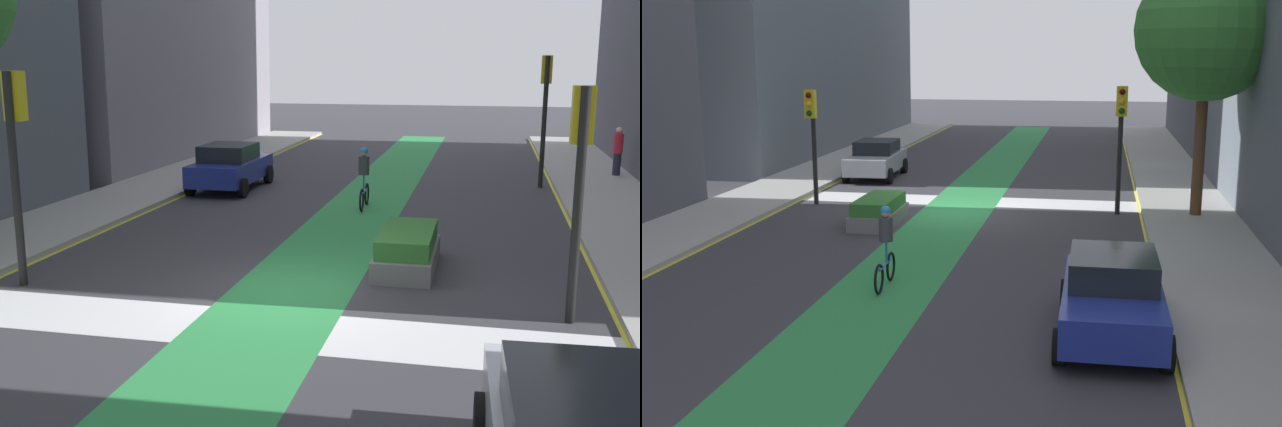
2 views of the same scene
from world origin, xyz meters
The scene contains 14 objects.
ground_plane centered at (0.00, 0.00, 0.00)m, with size 120.00×120.00×0.00m, color #38383D.
bike_lane_paint centered at (0.10, 0.00, 0.00)m, with size 2.40×60.00×0.01m, color #2D8C47.
crosswalk_band centered at (0.00, -2.00, 0.00)m, with size 12.00×1.80×0.01m, color silver.
sidewalk_left centered at (-7.50, 0.00, 0.07)m, with size 3.00×60.00×0.15m, color #9E9E99.
curb_stripe_left centered at (-6.00, 0.00, 0.01)m, with size 0.16×60.00×0.01m, color yellow.
sidewalk_right centered at (7.50, 0.00, 0.07)m, with size 3.00×60.00×0.15m, color #9E9E99.
curb_stripe_right centered at (6.00, 0.00, 0.01)m, with size 0.16×60.00×0.01m, color yellow.
traffic_signal_near_right centered at (5.17, -0.41, 2.80)m, with size 0.35×0.52×3.98m.
traffic_signal_near_left centered at (-5.21, -0.55, 2.93)m, with size 0.35×0.52×4.18m.
car_silver_right_near centered at (4.73, -6.54, 0.80)m, with size 2.18×4.28×1.57m.
car_blue_left_far centered at (-4.89, 10.71, 0.80)m, with size 2.03×4.21×1.57m.
cyclist_in_lane centered at (0.14, 8.36, 0.97)m, with size 0.32×1.73×1.86m.
street_tree_near centered at (-7.65, -0.33, 5.89)m, with size 4.37×4.37×7.95m.
median_planter centered at (2.10, 2.17, 0.40)m, with size 1.22×2.79×0.85m.
Camera 2 is at (-4.55, 24.73, 5.26)m, focal length 43.31 mm.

